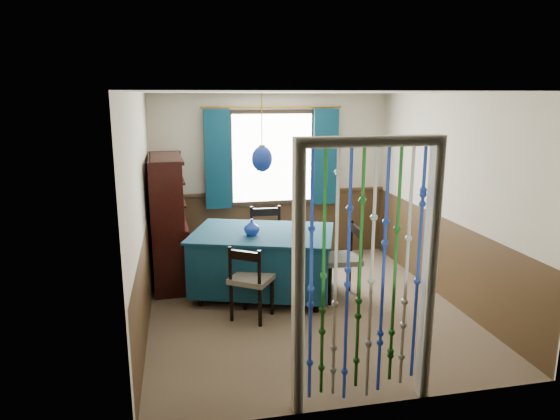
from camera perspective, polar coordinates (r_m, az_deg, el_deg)
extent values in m
plane|color=brown|center=(6.09, 2.63, -10.94)|extent=(4.00, 4.00, 0.00)
plane|color=silver|center=(5.57, 2.91, 13.29)|extent=(4.00, 4.00, 0.00)
plane|color=#BBB199|center=(7.62, -0.97, 3.78)|extent=(3.60, 0.00, 3.60)
plane|color=#BBB199|center=(3.86, 10.17, -5.61)|extent=(3.60, 0.00, 3.60)
plane|color=#BBB199|center=(5.54, -15.58, -0.20)|extent=(0.00, 4.00, 4.00)
plane|color=#BBB199|center=(6.38, 18.62, 1.29)|extent=(0.00, 4.00, 4.00)
plane|color=#3C2A17|center=(7.76, -0.93, -1.71)|extent=(3.60, 0.00, 3.60)
plane|color=#3C2A17|center=(4.17, 9.66, -15.36)|extent=(3.60, 0.00, 3.60)
plane|color=#3C2A17|center=(5.75, -14.97, -7.49)|extent=(0.00, 4.00, 4.00)
plane|color=#3C2A17|center=(6.56, 18.04, -5.14)|extent=(0.00, 4.00, 4.00)
cube|color=black|center=(7.53, -0.91, 5.97)|extent=(1.32, 0.12, 1.42)
cube|color=#0D3043|center=(6.26, -1.97, -5.76)|extent=(1.92, 1.59, 0.67)
cube|color=#0D3043|center=(6.16, -1.99, -2.66)|extent=(2.00, 1.67, 0.03)
cylinder|color=black|center=(6.16, -9.08, -10.12)|extent=(0.07, 0.07, 0.14)
cylinder|color=black|center=(5.94, 4.14, -10.88)|extent=(0.07, 0.07, 0.14)
cylinder|color=black|center=(6.92, -7.10, -7.39)|extent=(0.07, 0.07, 0.14)
cylinder|color=black|center=(6.73, 4.55, -7.94)|extent=(0.07, 0.07, 0.14)
cylinder|color=black|center=(5.66, -5.57, -10.47)|extent=(0.04, 0.04, 0.44)
cylinder|color=black|center=(5.52, -2.30, -11.06)|extent=(0.04, 0.04, 0.44)
cylinder|color=black|center=(5.93, -4.06, -9.32)|extent=(0.04, 0.04, 0.44)
cylinder|color=black|center=(5.80, -0.92, -9.84)|extent=(0.04, 0.04, 0.44)
cube|color=#5B5549|center=(5.63, -3.25, -7.83)|extent=(0.59, 0.58, 0.06)
cube|color=black|center=(5.38, -4.10, -5.22)|extent=(0.33, 0.24, 0.10)
cylinder|color=black|center=(5.50, -5.72, -6.35)|extent=(0.04, 0.04, 0.43)
cylinder|color=black|center=(5.35, -2.38, -6.84)|extent=(0.04, 0.04, 0.43)
cylinder|color=black|center=(7.19, -0.08, -5.07)|extent=(0.05, 0.05, 0.48)
cylinder|color=black|center=(7.14, -3.21, -5.20)|extent=(0.05, 0.05, 0.48)
cylinder|color=black|center=(6.84, 0.37, -6.02)|extent=(0.05, 0.05, 0.48)
cylinder|color=black|center=(6.79, -2.92, -6.17)|extent=(0.05, 0.05, 0.48)
cube|color=#5B5549|center=(6.91, -1.47, -3.45)|extent=(0.50, 0.48, 0.06)
cube|color=black|center=(7.00, -1.68, -0.23)|extent=(0.41, 0.06, 0.11)
cylinder|color=black|center=(7.06, -0.09, -1.36)|extent=(0.04, 0.04, 0.47)
cylinder|color=black|center=(7.02, -3.26, -1.47)|extent=(0.04, 0.04, 0.47)
cylinder|color=black|center=(6.76, -11.75, -6.71)|extent=(0.04, 0.04, 0.45)
cylinder|color=black|center=(6.42, -12.09, -7.78)|extent=(0.04, 0.04, 0.45)
cylinder|color=black|center=(6.73, -8.87, -6.67)|extent=(0.04, 0.04, 0.45)
cylinder|color=black|center=(6.39, -9.04, -7.75)|extent=(0.04, 0.04, 0.45)
cube|color=#5B5549|center=(6.49, -10.53, -5.11)|extent=(0.46, 0.48, 0.06)
cube|color=black|center=(6.41, -12.25, -2.33)|extent=(0.08, 0.38, 0.10)
cylinder|color=black|center=(6.62, -12.02, -3.09)|extent=(0.04, 0.04, 0.44)
cylinder|color=black|center=(6.28, -12.37, -3.99)|extent=(0.04, 0.04, 0.44)
cylinder|color=black|center=(6.17, 9.03, -8.37)|extent=(0.05, 0.05, 0.48)
cylinder|color=black|center=(6.51, 7.94, -7.17)|extent=(0.05, 0.05, 0.48)
cylinder|color=black|center=(6.07, 5.73, -8.65)|extent=(0.05, 0.05, 0.48)
cylinder|color=black|center=(6.42, 4.81, -7.41)|extent=(0.05, 0.05, 0.48)
cube|color=#5B5549|center=(6.20, 6.94, -5.55)|extent=(0.46, 0.48, 0.06)
cube|color=black|center=(6.15, 8.75, -2.35)|extent=(0.05, 0.41, 0.11)
cylinder|color=black|center=(6.02, 9.28, -4.19)|extent=(0.04, 0.04, 0.47)
cylinder|color=black|center=(6.37, 8.16, -3.19)|extent=(0.04, 0.04, 0.47)
cube|color=black|center=(6.90, -12.43, -4.55)|extent=(0.51, 1.32, 0.85)
cube|color=black|center=(6.09, -12.86, 1.35)|extent=(0.40, 0.07, 0.85)
cube|color=black|center=(7.31, -12.71, 3.27)|extent=(0.40, 0.07, 0.85)
cube|color=black|center=(6.64, -12.95, 5.83)|extent=(0.46, 1.32, 0.04)
cube|color=black|center=(6.71, -14.53, 2.31)|extent=(0.09, 1.28, 0.85)
cube|color=black|center=(6.72, -12.47, 1.36)|extent=(0.40, 1.23, 0.02)
cube|color=black|center=(6.67, -12.59, 3.72)|extent=(0.40, 1.23, 0.02)
cylinder|color=olive|center=(5.94, -2.09, 9.56)|extent=(0.01, 0.01, 0.77)
ellipsoid|color=navy|center=(5.98, -2.06, 5.86)|extent=(0.25, 0.25, 0.31)
cylinder|color=olive|center=(5.96, -2.08, 7.33)|extent=(0.08, 0.08, 0.03)
imported|color=navy|center=(6.00, -3.25, -2.04)|extent=(0.18, 0.18, 0.18)
imported|color=beige|center=(6.44, -12.33, 1.19)|extent=(0.24, 0.24, 0.05)
imported|color=beige|center=(7.09, -12.21, 0.36)|extent=(0.25, 0.25, 0.21)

